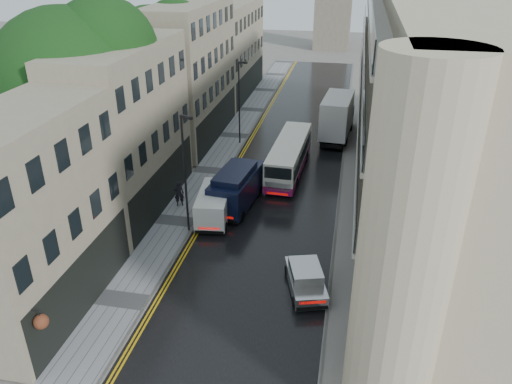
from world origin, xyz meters
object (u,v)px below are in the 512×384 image
at_px(tree_near, 74,112).
at_px(pedestrian, 179,193).
at_px(tree_far, 155,75).
at_px(lamp_post_near, 185,176).
at_px(white_lorry, 323,122).
at_px(lamp_post_far, 239,104).
at_px(white_van, 196,216).
at_px(navy_van, 212,197).
at_px(silver_hatchback, 295,295).
at_px(cream_bus, 270,169).

xyz_separation_m(tree_near, pedestrian, (6.15, 1.29, -5.90)).
bearing_deg(tree_near, tree_far, 88.68).
xyz_separation_m(tree_far, lamp_post_near, (7.50, -14.76, -2.29)).
distance_m(white_lorry, lamp_post_far, 7.67).
bearing_deg(tree_far, lamp_post_near, -63.07).
xyz_separation_m(white_lorry, white_van, (-6.64, -16.95, -1.07)).
height_order(navy_van, lamp_post_far, lamp_post_far).
height_order(tree_near, silver_hatchback, tree_near).
relative_size(silver_hatchback, pedestrian, 2.08).
relative_size(silver_hatchback, lamp_post_near, 0.51).
xyz_separation_m(silver_hatchback, lamp_post_far, (-7.81, 21.81, 3.05)).
bearing_deg(white_lorry, white_van, -106.59).
relative_size(white_van, navy_van, 0.80).
bearing_deg(lamp_post_far, silver_hatchback, -69.57).
bearing_deg(navy_van, white_lorry, 74.19).
distance_m(pedestrian, lamp_post_far, 13.07).
distance_m(navy_van, lamp_post_far, 13.81).
bearing_deg(pedestrian, navy_van, 141.41).
xyz_separation_m(white_lorry, lamp_post_near, (-7.13, -17.15, 1.82)).
height_order(white_van, navy_van, navy_van).
bearing_deg(tree_far, white_van, -61.25).
relative_size(silver_hatchback, lamp_post_far, 0.53).
distance_m(white_van, navy_van, 2.08).
distance_m(silver_hatchback, white_van, 9.46).
bearing_deg(lamp_post_far, navy_van, -84.35).
distance_m(tree_near, tree_far, 13.02).
bearing_deg(tree_far, pedestrian, -63.44).
distance_m(tree_far, pedestrian, 14.08).
xyz_separation_m(tree_far, white_lorry, (14.63, 2.38, -4.11)).
relative_size(white_lorry, lamp_post_near, 1.05).
bearing_deg(navy_van, pedestrian, 168.18).
bearing_deg(white_lorry, silver_hatchback, -84.07).
bearing_deg(white_van, tree_near, 162.71).
relative_size(cream_bus, white_lorry, 1.20).
relative_size(cream_bus, pedestrian, 5.17).
bearing_deg(silver_hatchback, pedestrian, 119.19).
bearing_deg(lamp_post_near, lamp_post_far, 111.42).
relative_size(tree_far, lamp_post_near, 1.63).
height_order(white_van, lamp_post_far, lamp_post_far).
height_order(pedestrian, lamp_post_near, lamp_post_near).
xyz_separation_m(white_van, pedestrian, (-2.14, 2.85, 0.00)).
bearing_deg(white_lorry, tree_near, -129.34).
bearing_deg(tree_far, silver_hatchback, -54.07).
relative_size(tree_far, white_lorry, 1.56).
relative_size(white_van, lamp_post_far, 0.62).
distance_m(silver_hatchback, lamp_post_near, 10.22).
relative_size(white_lorry, pedestrian, 4.30).
bearing_deg(silver_hatchback, lamp_post_far, 93.51).
relative_size(tree_near, cream_bus, 1.45).
bearing_deg(tree_near, white_lorry, 45.86).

